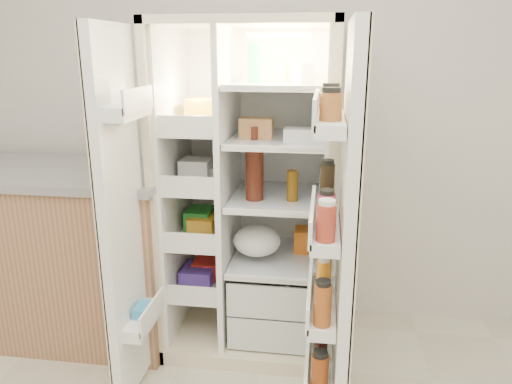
# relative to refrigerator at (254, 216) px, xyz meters

# --- Properties ---
(wall_back) EXTENTS (4.00, 0.02, 2.70)m
(wall_back) POSITION_rel_refrigerator_xyz_m (0.09, 0.35, 0.61)
(wall_back) COLOR silver
(wall_back) RESTS_ON floor
(refrigerator) EXTENTS (0.92, 0.70, 1.80)m
(refrigerator) POSITION_rel_refrigerator_xyz_m (0.00, 0.00, 0.00)
(refrigerator) COLOR beige
(refrigerator) RESTS_ON floor
(freezer_door) EXTENTS (0.15, 0.40, 1.72)m
(freezer_door) POSITION_rel_refrigerator_xyz_m (-0.51, -0.60, 0.15)
(freezer_door) COLOR white
(freezer_door) RESTS_ON floor
(fridge_door) EXTENTS (0.17, 0.58, 1.72)m
(fridge_door) POSITION_rel_refrigerator_xyz_m (0.47, -0.69, 0.13)
(fridge_door) COLOR white
(fridge_door) RESTS_ON floor
(kitchen_counter) EXTENTS (1.39, 0.74, 1.01)m
(kitchen_counter) POSITION_rel_refrigerator_xyz_m (-1.13, -0.10, -0.24)
(kitchen_counter) COLOR #A87554
(kitchen_counter) RESTS_ON floor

